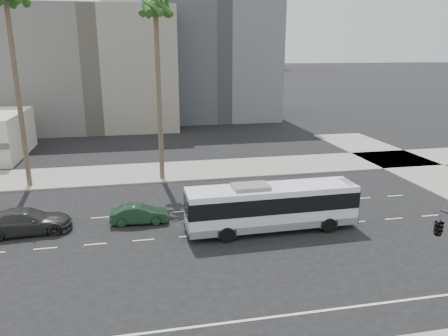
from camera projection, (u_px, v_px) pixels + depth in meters
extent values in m
plane|color=black|center=(234.00, 233.00, 28.49)|extent=(700.00, 700.00, 0.00)
cube|color=gray|center=(200.00, 170.00, 43.09)|extent=(120.00, 7.00, 0.15)
cube|color=slate|center=(96.00, 69.00, 66.21)|extent=(24.00, 18.00, 18.00)
cube|color=#4E5259|center=(214.00, 43.00, 75.57)|extent=(20.00, 20.00, 26.00)
cube|color=beige|center=(141.00, 32.00, 258.01)|extent=(42.00, 42.00, 44.00)
cube|color=#515760|center=(222.00, 8.00, 244.63)|extent=(26.00, 26.00, 70.00)
cube|color=#515760|center=(250.00, 21.00, 279.08)|extent=(22.00, 22.00, 60.00)
cube|color=silver|center=(272.00, 205.00, 28.50)|extent=(11.58, 2.74, 2.59)
cube|color=black|center=(272.00, 200.00, 28.40)|extent=(11.64, 2.80, 1.09)
cube|color=slate|center=(271.00, 221.00, 28.81)|extent=(11.60, 2.78, 0.50)
cube|color=slate|center=(251.00, 187.00, 27.84)|extent=(2.41, 1.63, 0.30)
cube|color=#262628|center=(348.00, 184.00, 29.24)|extent=(0.63, 1.80, 0.30)
cylinder|color=black|center=(329.00, 226.00, 28.35)|extent=(0.99, 0.30, 0.99)
cylinder|color=black|center=(314.00, 212.00, 30.76)|extent=(0.99, 0.30, 0.99)
cylinder|color=black|center=(227.00, 235.00, 27.00)|extent=(0.99, 0.30, 0.99)
cylinder|color=black|center=(219.00, 219.00, 29.40)|extent=(0.99, 0.30, 0.99)
imported|color=#1C3923|center=(140.00, 214.00, 29.91)|extent=(1.61, 4.12, 1.34)
imported|color=#2F2F31|center=(26.00, 221.00, 28.24)|extent=(2.76, 5.92, 1.67)
imported|color=#262628|center=(439.00, 224.00, 18.24)|extent=(2.45, 1.46, 0.98)
cylinder|color=brown|center=(159.00, 99.00, 38.08)|extent=(0.42, 0.42, 15.13)
cylinder|color=brown|center=(19.00, 98.00, 35.91)|extent=(0.50, 0.50, 15.87)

